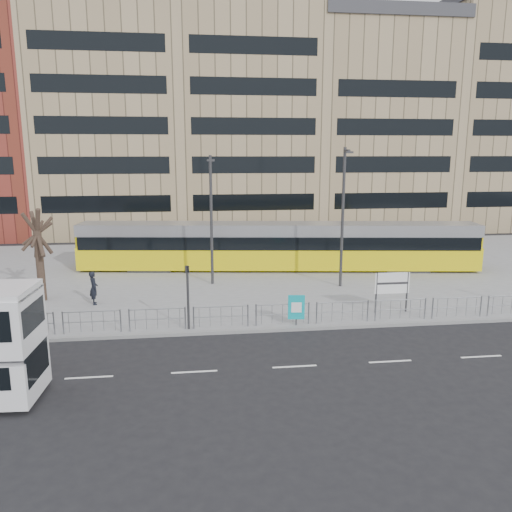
{
  "coord_description": "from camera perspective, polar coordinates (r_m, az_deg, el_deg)",
  "views": [
    {
      "loc": [
        -1.84,
        -22.33,
        8.46
      ],
      "look_at": [
        1.68,
        6.0,
        2.46
      ],
      "focal_mm": 35.0,
      "sensor_mm": 36.0,
      "label": 1
    }
  ],
  "objects": [
    {
      "name": "lamp_post_west",
      "position": [
        31.26,
        -5.13,
        4.66
      ],
      "size": [
        0.45,
        1.04,
        8.1
      ],
      "color": "#2D2D30",
      "rests_on": "plaza"
    },
    {
      "name": "tram",
      "position": [
        35.71,
        2.53,
        1.13
      ],
      "size": [
        28.35,
        6.32,
        3.33
      ],
      "rotation": [
        0.0,
        0.0,
        -0.13
      ],
      "color": "yellow",
      "rests_on": "plaza"
    },
    {
      "name": "plaza",
      "position": [
        35.39,
        -3.9,
        -1.87
      ],
      "size": [
        64.0,
        24.0,
        0.15
      ],
      "primitive_type": "cube",
      "color": "gray",
      "rests_on": "ground"
    },
    {
      "name": "road_markings",
      "position": [
        20.39,
        1.61,
        -12.65
      ],
      "size": [
        62.0,
        0.12,
        0.01
      ],
      "primitive_type": "cube",
      "color": "white",
      "rests_on": "ground"
    },
    {
      "name": "lamp_post_east",
      "position": [
        31.0,
        9.92,
        4.92
      ],
      "size": [
        0.45,
        1.04,
        8.56
      ],
      "color": "#2D2D30",
      "rests_on": "plaza"
    },
    {
      "name": "traffic_light_west",
      "position": [
        23.7,
        -7.81,
        -3.76
      ],
      "size": [
        0.23,
        0.25,
        3.1
      ],
      "rotation": [
        0.0,
        0.0,
        0.37
      ],
      "color": "#2D2D30",
      "rests_on": "plaza"
    },
    {
      "name": "pedestrian",
      "position": [
        28.99,
        -18.06,
        -3.48
      ],
      "size": [
        0.62,
        0.78,
        1.87
      ],
      "primitive_type": "imported",
      "rotation": [
        0.0,
        0.0,
        1.86
      ],
      "color": "black",
      "rests_on": "plaza"
    },
    {
      "name": "kerb",
      "position": [
        23.97,
        -2.26,
        -8.63
      ],
      "size": [
        64.0,
        0.25,
        0.17
      ],
      "primitive_type": "cube",
      "color": "gray",
      "rests_on": "ground"
    },
    {
      "name": "bare_tree",
      "position": [
        30.06,
        -23.97,
        5.27
      ],
      "size": [
        4.62,
        4.62,
        7.5
      ],
      "color": "#2D2019",
      "rests_on": "plaza"
    },
    {
      "name": "building_row",
      "position": [
        56.88,
        -3.8,
        16.33
      ],
      "size": [
        70.4,
        18.4,
        31.2
      ],
      "color": "maroon",
      "rests_on": "ground"
    },
    {
      "name": "ground",
      "position": [
        23.95,
        -2.24,
        -8.84
      ],
      "size": [
        120.0,
        120.0,
        0.0
      ],
      "primitive_type": "plane",
      "color": "black",
      "rests_on": "ground"
    },
    {
      "name": "ad_panel",
      "position": [
        24.39,
        4.63,
        -5.91
      ],
      "size": [
        0.81,
        0.16,
        1.51
      ],
      "rotation": [
        0.0,
        0.0,
        -0.12
      ],
      "color": "#2D2D30",
      "rests_on": "plaza"
    },
    {
      "name": "pedestrian_barrier",
      "position": [
        24.33,
        2.36,
        -6.05
      ],
      "size": [
        32.07,
        0.07,
        1.1
      ],
      "color": "gray",
      "rests_on": "plaza"
    },
    {
      "name": "station_sign",
      "position": [
        27.02,
        15.29,
        -3.21
      ],
      "size": [
        1.86,
        0.1,
        2.14
      ],
      "rotation": [
        0.0,
        0.0,
        -0.01
      ],
      "color": "#2D2D30",
      "rests_on": "plaza"
    }
  ]
}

